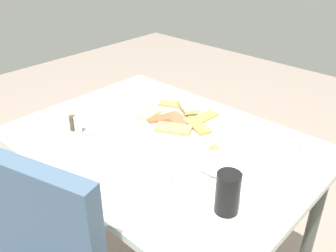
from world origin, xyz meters
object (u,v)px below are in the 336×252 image
salad_plate_greens (222,164)px  spoon (146,170)px  fork (154,166)px  condiment_caddy (76,129)px  paper_napkin (151,169)px  soda_can (228,193)px  dining_table (162,160)px  pide_platter (177,120)px  drinking_glass (288,154)px

salad_plate_greens → spoon: size_ratio=1.04×
fork → condiment_caddy: (0.36, 0.05, 0.02)m
salad_plate_greens → paper_napkin: 0.23m
soda_can → fork: size_ratio=0.61×
dining_table → condiment_caddy: size_ratio=11.40×
pide_platter → salad_plate_greens: 0.34m
drinking_glass → soda_can: bearing=85.4°
fork → condiment_caddy: bearing=10.0°
fork → drinking_glass: bearing=-134.3°
drinking_glass → dining_table: bearing=20.9°
pide_platter → fork: pide_platter is taller
salad_plate_greens → fork: bearing=40.3°
paper_napkin → pide_platter: bearing=-63.1°
fork → pide_platter: bearing=-58.9°
drinking_glass → condiment_caddy: (0.67, 0.34, -0.03)m
dining_table → salad_plate_greens: bearing=-179.0°
pide_platter → salad_plate_greens: (-0.31, 0.14, 0.01)m
dining_table → spoon: spoon is taller
pide_platter → drinking_glass: 0.46m
dining_table → salad_plate_greens: 0.28m
soda_can → drinking_glass: (-0.02, -0.30, -0.01)m
spoon → condiment_caddy: condiment_caddy is taller
dining_table → soda_can: (-0.38, 0.15, 0.14)m
dining_table → drinking_glass: 0.45m
salad_plate_greens → fork: salad_plate_greens is taller
dining_table → pide_platter: 0.18m
drinking_glass → fork: drinking_glass is taller
salad_plate_greens → fork: (0.16, 0.14, -0.01)m
salad_plate_greens → paper_napkin: size_ratio=1.64×
soda_can → drinking_glass: soda_can is taller
pide_platter → drinking_glass: drinking_glass is taller
fork → condiment_caddy: condiment_caddy is taller
salad_plate_greens → drinking_glass: (-0.15, -0.15, 0.03)m
pide_platter → salad_plate_greens: size_ratio=1.75×
drinking_glass → pide_platter: bearing=1.9°
spoon → condiment_caddy: size_ratio=2.03×
pide_platter → soda_can: 0.52m
spoon → dining_table: bearing=-56.7°
condiment_caddy → paper_napkin: bearing=-175.4°
pide_platter → dining_table: bearing=111.1°
dining_table → condiment_caddy: bearing=34.2°
pide_platter → condiment_caddy: bearing=56.5°
dining_table → paper_napkin: size_ratio=8.85×
pide_platter → fork: 0.31m
fork → spoon: bearing=92.6°
drinking_glass → paper_napkin: bearing=44.8°
salad_plate_greens → drinking_glass: drinking_glass is taller
dining_table → paper_napkin: 0.20m
drinking_glass → condiment_caddy: 0.75m
condiment_caddy → soda_can: bearing=-176.9°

